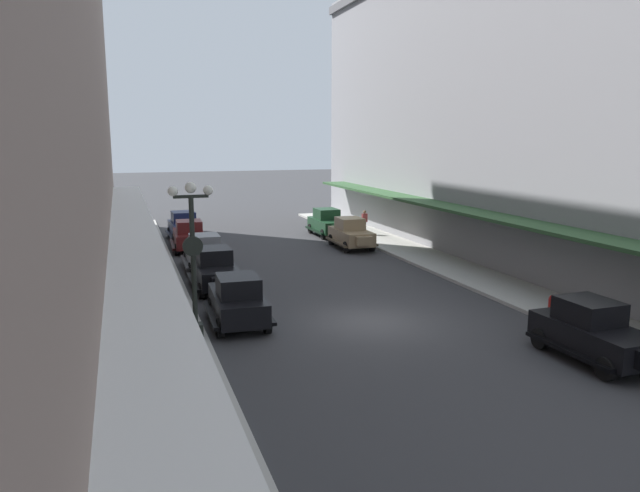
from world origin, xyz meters
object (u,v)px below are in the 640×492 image
parked_car_0 (215,269)px  lamp_post_with_clock (193,254)px  parked_car_7 (204,251)px  pedestrian_2 (161,311)px  pedestrian_3 (181,359)px  parked_car_4 (189,235)px  parked_car_3 (351,233)px  parked_car_5 (328,222)px  parked_car_2 (238,299)px  pedestrian_0 (134,238)px  parked_car_6 (593,330)px  pedestrian_1 (365,222)px  parked_car_1 (184,225)px  fire_hydrant (551,306)px

parked_car_0 → lamp_post_with_clock: size_ratio=0.83×
parked_car_0 → parked_car_7: same height
pedestrian_2 → pedestrian_3: pedestrian_3 is taller
parked_car_0 → parked_car_4: (-0.07, 9.77, 0.00)m
parked_car_3 → parked_car_5: same height
parked_car_2 → pedestrian_3: parked_car_2 is taller
pedestrian_0 → parked_car_6: bearing=-59.5°
pedestrian_1 → pedestrian_2: (-14.61, -17.48, 0.00)m
parked_car_1 → parked_car_5: 9.63m
parked_car_0 → pedestrian_3: (-2.55, -11.01, 0.07)m
parked_car_1 → pedestrian_1: size_ratio=2.63×
parked_car_4 → parked_car_7: (0.16, -5.54, 0.00)m
parked_car_4 → fire_hydrant: parked_car_4 is taller
parked_car_2 → parked_car_7: (0.09, 9.59, 0.00)m
parked_car_3 → parked_car_6: bearing=-89.6°
parked_car_7 → fire_hydrant: size_ratio=5.23×
pedestrian_3 → parked_car_7: bearing=80.2°
parked_car_2 → lamp_post_with_clock: size_ratio=0.83×
lamp_post_with_clock → pedestrian_0: (-1.50, 16.25, -2.00)m
parked_car_1 → parked_car_4: same height
lamp_post_with_clock → pedestrian_3: lamp_post_with_clock is taller
lamp_post_with_clock → fire_hydrant: bearing=-7.5°
parked_car_4 → parked_car_2: bearing=-89.7°
parked_car_1 → parked_car_5: bearing=-8.6°
parked_car_6 → pedestrian_2: parked_car_6 is taller
parked_car_3 → pedestrian_1: 4.53m
parked_car_6 → lamp_post_with_clock: lamp_post_with_clock is taller
parked_car_3 → pedestrian_2: 18.30m
parked_car_3 → parked_car_5: 4.89m
parked_car_3 → parked_car_6: size_ratio=1.00×
parked_car_4 → parked_car_7: 5.54m
parked_car_2 → pedestrian_2: bearing=-163.6°
parked_car_6 → pedestrian_1: size_ratio=2.61×
fire_hydrant → pedestrian_1: pedestrian_1 is taller
pedestrian_0 → parked_car_7: bearing=-57.2°
pedestrian_0 → pedestrian_2: 15.51m
fire_hydrant → parked_car_6: bearing=-112.2°
parked_car_0 → pedestrian_0: parked_car_0 is taller
parked_car_5 → parked_car_7: 12.52m
parked_car_1 → parked_car_7: same height
parked_car_3 → parked_car_4: (-9.47, 2.26, 0.00)m
lamp_post_with_clock → parked_car_7: bearing=80.9°
parked_car_5 → parked_car_6: bearing=-90.1°
fire_hydrant → parked_car_0: bearing=142.1°
lamp_post_with_clock → parked_car_0: bearing=76.2°
parked_car_1 → pedestrian_2: (-2.80, -20.01, 0.05)m
pedestrian_2 → fire_hydrant: bearing=-10.0°
pedestrian_1 → parked_car_3: bearing=-123.0°
parked_car_4 → pedestrian_3: parked_car_4 is taller
parked_car_1 → parked_car_3: size_ratio=1.01×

